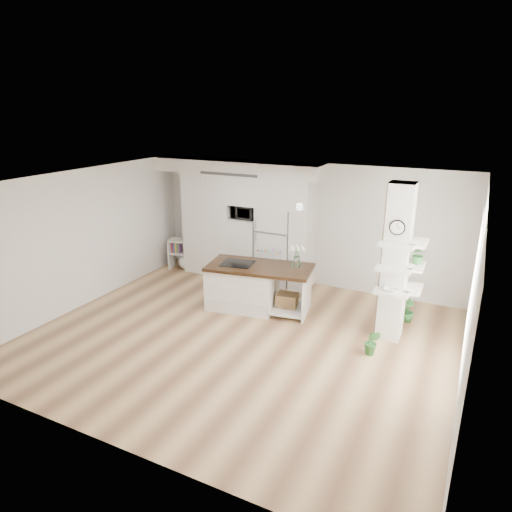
{
  "coord_description": "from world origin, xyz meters",
  "views": [
    {
      "loc": [
        3.39,
        -6.22,
        3.85
      ],
      "look_at": [
        -0.14,
        0.9,
        1.21
      ],
      "focal_mm": 32.0,
      "sensor_mm": 36.0,
      "label": 1
    }
  ],
  "objects": [
    {
      "name": "bookshelf",
      "position": [
        -2.93,
        2.51,
        0.32
      ],
      "size": [
        0.68,
        0.47,
        0.73
      ],
      "rotation": [
        0.0,
        0.0,
        0.2
      ],
      "color": "white",
      "rests_on": "floor"
    },
    {
      "name": "floor",
      "position": [
        0.0,
        0.0,
        0.0
      ],
      "size": [
        7.0,
        6.0,
        0.01
      ],
      "primitive_type": "cube",
      "color": "tan",
      "rests_on": "ground"
    },
    {
      "name": "window",
      "position": [
        3.48,
        0.3,
        1.5
      ],
      "size": [
        0.0,
        2.4,
        2.4
      ],
      "primitive_type": "plane",
      "rotation": [
        1.57,
        0.0,
        -1.57
      ],
      "color": "white",
      "rests_on": "room"
    },
    {
      "name": "cabinet_wall",
      "position": [
        -1.45,
        2.67,
        1.51
      ],
      "size": [
        4.0,
        0.71,
        2.7
      ],
      "color": "white",
      "rests_on": "floor"
    },
    {
      "name": "kitchen_island",
      "position": [
        -0.45,
        1.19,
        0.47
      ],
      "size": [
        2.14,
        1.27,
        1.47
      ],
      "rotation": [
        0.0,
        0.0,
        0.16
      ],
      "color": "white",
      "rests_on": "floor"
    },
    {
      "name": "floor_plant_b",
      "position": [
        2.48,
        1.97,
        0.22
      ],
      "size": [
        0.31,
        0.31,
        0.43
      ],
      "primitive_type": "imported",
      "rotation": [
        0.0,
        0.0,
        0.31
      ],
      "color": "#2B6B2D",
      "rests_on": "floor"
    },
    {
      "name": "decor_bowl",
      "position": [
        2.3,
        0.9,
        1.0
      ],
      "size": [
        0.22,
        0.22,
        0.05
      ],
      "primitive_type": "imported",
      "color": "white",
      "rests_on": "column"
    },
    {
      "name": "refrigerator",
      "position": [
        -0.53,
        2.68,
        0.88
      ],
      "size": [
        0.78,
        0.69,
        1.75
      ],
      "color": "white",
      "rests_on": "floor"
    },
    {
      "name": "pendant_light",
      "position": [
        1.7,
        0.15,
        2.12
      ],
      "size": [
        0.12,
        0.12,
        0.1
      ],
      "primitive_type": "cylinder",
      "color": "white",
      "rests_on": "room"
    },
    {
      "name": "room",
      "position": [
        0.0,
        0.0,
        1.86
      ],
      "size": [
        7.04,
        6.04,
        2.72
      ],
      "color": "white",
      "rests_on": "ground"
    },
    {
      "name": "floor_plant_a",
      "position": [
        2.17,
        0.44,
        0.23
      ],
      "size": [
        0.26,
        0.21,
        0.46
      ],
      "primitive_type": "imported",
      "rotation": [
        0.0,
        0.0,
        -0.03
      ],
      "color": "#2B6B2D",
      "rests_on": "floor"
    },
    {
      "name": "shelf_plant",
      "position": [
        2.63,
        1.3,
        1.52
      ],
      "size": [
        0.27,
        0.23,
        0.3
      ],
      "primitive_type": "imported",
      "color": "#2B6B2D",
      "rests_on": "column"
    },
    {
      "name": "microwave",
      "position": [
        -1.27,
        2.62,
        1.57
      ],
      "size": [
        0.54,
        0.37,
        0.3
      ],
      "primitive_type": "imported",
      "color": "#2D2D2D",
      "rests_on": "cabinet_wall"
    },
    {
      "name": "column",
      "position": [
        2.38,
        1.13,
        1.35
      ],
      "size": [
        0.69,
        0.9,
        2.7
      ],
      "color": "silver",
      "rests_on": "floor"
    }
  ]
}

